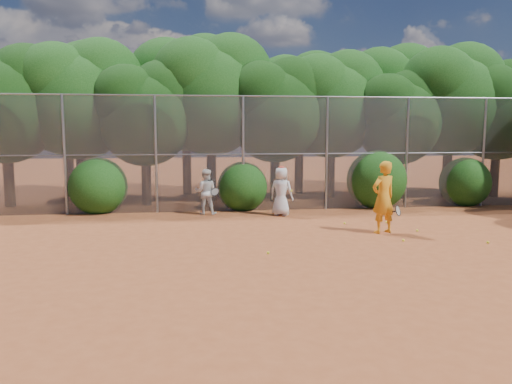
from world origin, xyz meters
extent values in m
plane|color=#944521|center=(0.00, 0.00, 0.00)|extent=(80.00, 80.00, 0.00)
cylinder|color=gray|center=(-7.00, 6.00, 2.00)|extent=(0.09, 0.09, 4.00)
cylinder|color=gray|center=(-4.00, 6.00, 2.00)|extent=(0.09, 0.09, 4.00)
cylinder|color=gray|center=(-1.00, 6.00, 2.00)|extent=(0.09, 0.09, 4.00)
cylinder|color=gray|center=(2.00, 6.00, 2.00)|extent=(0.09, 0.09, 4.00)
cylinder|color=gray|center=(5.00, 6.00, 2.00)|extent=(0.09, 0.09, 4.00)
cylinder|color=gray|center=(8.00, 6.00, 2.00)|extent=(0.09, 0.09, 4.00)
cylinder|color=gray|center=(0.00, 6.00, 4.00)|extent=(20.00, 0.05, 0.05)
cylinder|color=gray|center=(0.00, 6.00, 2.00)|extent=(20.00, 0.04, 0.04)
cube|color=slate|center=(0.00, 6.00, 2.00)|extent=(20.00, 0.02, 4.00)
cylinder|color=black|center=(-9.50, 8.00, 1.19)|extent=(0.38, 0.38, 2.38)
sphere|color=black|center=(-9.50, 8.00, 3.52)|extent=(3.81, 3.81, 3.81)
sphere|color=black|center=(-8.74, 8.38, 4.47)|extent=(3.05, 3.05, 3.05)
cylinder|color=black|center=(-7.00, 8.50, 1.26)|extent=(0.38, 0.38, 2.52)
sphere|color=#144010|center=(-7.00, 8.50, 3.73)|extent=(4.03, 4.03, 4.03)
sphere|color=#144010|center=(-6.19, 8.90, 4.74)|extent=(3.23, 3.23, 3.23)
sphere|color=#144010|center=(-7.71, 8.20, 4.54)|extent=(3.02, 3.02, 3.02)
cylinder|color=black|center=(-4.50, 7.80, 1.08)|extent=(0.36, 0.36, 2.17)
sphere|color=black|center=(-4.50, 7.80, 3.21)|extent=(3.47, 3.47, 3.47)
sphere|color=black|center=(-3.81, 8.15, 4.08)|extent=(2.78, 2.78, 2.78)
sphere|color=black|center=(-5.11, 7.54, 3.91)|extent=(2.60, 2.60, 2.60)
cylinder|color=black|center=(-2.00, 8.80, 1.33)|extent=(0.39, 0.39, 2.66)
sphere|color=#144010|center=(-2.00, 8.80, 3.94)|extent=(4.26, 4.26, 4.26)
sphere|color=#144010|center=(-1.15, 9.23, 5.00)|extent=(3.40, 3.40, 3.40)
sphere|color=#144010|center=(-2.74, 8.48, 4.79)|extent=(3.19, 3.19, 3.19)
cylinder|color=black|center=(0.50, 8.20, 1.14)|extent=(0.37, 0.37, 2.27)
sphere|color=black|center=(0.50, 8.20, 3.37)|extent=(3.64, 3.64, 3.64)
sphere|color=black|center=(1.23, 8.56, 4.28)|extent=(2.91, 2.91, 2.91)
sphere|color=black|center=(-0.14, 7.93, 4.10)|extent=(2.73, 2.73, 2.73)
cylinder|color=black|center=(3.00, 9.00, 1.22)|extent=(0.38, 0.38, 2.45)
sphere|color=#144010|center=(3.00, 9.00, 3.63)|extent=(3.92, 3.92, 3.92)
sphere|color=#144010|center=(3.78, 9.39, 4.61)|extent=(3.14, 3.14, 3.14)
sphere|color=#144010|center=(2.31, 8.71, 4.41)|extent=(2.94, 2.94, 2.94)
cylinder|color=black|center=(5.50, 8.00, 1.05)|extent=(0.36, 0.36, 2.10)
sphere|color=black|center=(5.50, 8.00, 3.11)|extent=(3.36, 3.36, 3.36)
sphere|color=black|center=(6.17, 8.34, 3.95)|extent=(2.69, 2.69, 2.69)
sphere|color=black|center=(4.91, 7.75, 3.78)|extent=(2.52, 2.52, 2.52)
cylinder|color=black|center=(8.00, 8.60, 1.29)|extent=(0.39, 0.39, 2.59)
sphere|color=#144010|center=(8.00, 8.60, 3.83)|extent=(4.14, 4.14, 4.14)
sphere|color=#144010|center=(8.83, 9.01, 4.87)|extent=(3.32, 3.32, 3.32)
sphere|color=#144010|center=(7.27, 8.29, 4.66)|extent=(3.11, 3.11, 3.11)
cylinder|color=black|center=(10.00, 8.30, 1.15)|extent=(0.37, 0.37, 2.31)
sphere|color=black|center=(10.00, 8.30, 3.42)|extent=(3.70, 3.70, 3.70)
sphere|color=black|center=(10.74, 8.67, 4.34)|extent=(2.96, 2.96, 2.96)
sphere|color=black|center=(9.35, 8.02, 4.16)|extent=(2.77, 2.77, 2.77)
cylinder|color=black|center=(-8.00, 10.80, 1.31)|extent=(0.39, 0.39, 2.62)
sphere|color=#144010|center=(-8.00, 10.80, 3.88)|extent=(4.20, 4.20, 4.20)
sphere|color=#144010|center=(-7.16, 11.22, 4.94)|extent=(3.36, 3.36, 3.36)
sphere|color=#144010|center=(-8.73, 10.49, 4.72)|extent=(3.15, 3.15, 3.15)
cylinder|color=black|center=(-3.00, 11.00, 1.40)|extent=(0.40, 0.40, 2.80)
sphere|color=#144010|center=(-3.00, 11.00, 4.14)|extent=(4.48, 4.48, 4.48)
sphere|color=#144010|center=(-2.10, 11.45, 5.26)|extent=(3.58, 3.58, 3.58)
sphere|color=#144010|center=(-3.78, 10.66, 5.04)|extent=(3.36, 3.36, 3.36)
cylinder|color=black|center=(2.00, 10.60, 1.26)|extent=(0.38, 0.38, 2.52)
sphere|color=#144010|center=(2.00, 10.60, 3.73)|extent=(4.03, 4.03, 4.03)
sphere|color=#144010|center=(2.81, 11.00, 4.74)|extent=(3.23, 3.23, 3.23)
sphere|color=#144010|center=(1.29, 10.30, 4.54)|extent=(3.02, 3.02, 3.02)
cylinder|color=black|center=(6.50, 11.20, 1.36)|extent=(0.40, 0.40, 2.73)
sphere|color=#144010|center=(6.50, 11.20, 4.04)|extent=(4.37, 4.37, 4.37)
sphere|color=#144010|center=(7.37, 11.64, 5.13)|extent=(3.49, 3.49, 3.49)
sphere|color=#144010|center=(5.74, 10.87, 4.91)|extent=(3.28, 3.28, 3.28)
sphere|color=#144010|center=(-6.00, 6.30, 1.00)|extent=(2.00, 2.00, 2.00)
sphere|color=#144010|center=(-1.00, 6.30, 0.90)|extent=(1.80, 1.80, 1.80)
sphere|color=#144010|center=(4.00, 6.30, 1.10)|extent=(2.20, 2.20, 2.20)
sphere|color=#144010|center=(7.50, 6.30, 0.95)|extent=(1.90, 1.90, 1.90)
imported|color=orange|center=(2.43, 1.68, 1.00)|extent=(0.85, 0.69, 2.00)
torus|color=black|center=(2.78, 1.48, 0.65)|extent=(0.29, 0.30, 0.30)
cylinder|color=black|center=(2.63, 1.63, 0.59)|extent=(0.22, 0.22, 0.11)
imported|color=silver|center=(0.15, 4.85, 0.81)|extent=(0.95, 0.86, 1.63)
ellipsoid|color=#A82518|center=(0.15, 4.85, 1.59)|extent=(0.22, 0.22, 0.13)
sphere|color=yellow|center=(0.45, 4.65, 0.85)|extent=(0.07, 0.07, 0.07)
imported|color=silver|center=(-2.34, 5.40, 0.77)|extent=(0.83, 0.70, 1.54)
torus|color=black|center=(-2.04, 5.10, 0.80)|extent=(0.36, 0.31, 0.27)
cylinder|color=black|center=(-1.95, 5.26, 0.68)|extent=(0.15, 0.24, 0.18)
sphere|color=yellow|center=(3.47, 1.71, 0.03)|extent=(0.07, 0.07, 0.07)
sphere|color=yellow|center=(1.78, 3.05, 0.03)|extent=(0.07, 0.07, 0.07)
sphere|color=yellow|center=(2.56, 0.58, 0.03)|extent=(0.07, 0.07, 0.07)
sphere|color=yellow|center=(4.58, 0.09, 0.03)|extent=(0.07, 0.07, 0.07)
sphere|color=yellow|center=(-1.08, -0.26, 0.03)|extent=(0.07, 0.07, 0.07)
sphere|color=yellow|center=(3.10, 3.04, 0.03)|extent=(0.07, 0.07, 0.07)
camera|label=1|loc=(-2.80, -11.35, 2.86)|focal=35.00mm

